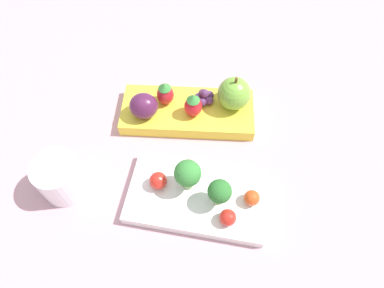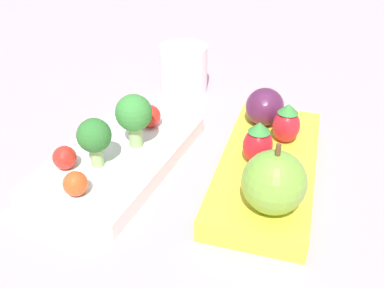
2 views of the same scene
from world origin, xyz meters
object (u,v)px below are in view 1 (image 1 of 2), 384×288
(bento_box_savoury, at_px, (197,197))
(strawberry_1, at_px, (191,105))
(apple, at_px, (234,94))
(cherry_tomato_0, at_px, (252,198))
(strawberry_0, at_px, (165,93))
(cherry_tomato_1, at_px, (228,218))
(plum, at_px, (144,106))
(drinking_cup, at_px, (60,178))
(broccoli_floret_0, at_px, (220,192))
(grape_cluster, at_px, (204,97))
(broccoli_floret_1, at_px, (189,174))
(cherry_tomato_2, at_px, (158,181))
(bento_box_fruit, at_px, (188,112))

(bento_box_savoury, height_order, strawberry_1, strawberry_1)
(apple, bearing_deg, cherry_tomato_0, 98.78)
(strawberry_0, bearing_deg, apple, -179.23)
(cherry_tomato_1, xyz_separation_m, plum, (0.14, -0.18, 0.01))
(strawberry_1, relative_size, drinking_cup, 0.67)
(cherry_tomato_1, height_order, drinking_cup, drinking_cup)
(plum, bearing_deg, broccoli_floret_0, 130.51)
(strawberry_1, bearing_deg, cherry_tomato_0, 122.79)
(bento_box_savoury, relative_size, drinking_cup, 3.18)
(broccoli_floret_0, height_order, grape_cluster, broccoli_floret_0)
(broccoli_floret_1, distance_m, plum, 0.15)
(bento_box_savoury, height_order, drinking_cup, drinking_cup)
(broccoli_floret_0, relative_size, cherry_tomato_0, 2.24)
(cherry_tomato_2, bearing_deg, strawberry_0, -88.25)
(strawberry_0, distance_m, strawberry_1, 0.05)
(broccoli_floret_1, xyz_separation_m, strawberry_1, (0.01, -0.13, -0.01))
(apple, height_order, strawberry_0, apple)
(broccoli_floret_0, bearing_deg, grape_cluster, -81.26)
(bento_box_savoury, xyz_separation_m, cherry_tomato_2, (0.06, -0.01, 0.02))
(cherry_tomato_1, distance_m, strawberry_0, 0.23)
(grape_cluster, bearing_deg, cherry_tomato_0, 112.88)
(strawberry_1, bearing_deg, broccoli_floret_0, 107.82)
(cherry_tomato_0, bearing_deg, bento_box_fruit, -57.38)
(cherry_tomato_0, bearing_deg, broccoli_floret_1, -11.94)
(plum, distance_m, drinking_cup, 0.17)
(strawberry_1, bearing_deg, apple, -161.05)
(drinking_cup, bearing_deg, grape_cluster, -141.09)
(grape_cluster, xyz_separation_m, drinking_cup, (0.21, 0.17, 0.00))
(cherry_tomato_2, height_order, plum, plum)
(broccoli_floret_0, relative_size, plum, 1.11)
(cherry_tomato_1, xyz_separation_m, strawberry_0, (0.11, -0.21, 0.01))
(cherry_tomato_2, distance_m, plum, 0.13)
(cherry_tomato_0, bearing_deg, strawberry_1, -57.21)
(bento_box_fruit, bearing_deg, apple, -170.52)
(bento_box_fruit, bearing_deg, drinking_cup, 39.90)
(cherry_tomato_2, bearing_deg, cherry_tomato_0, 172.43)
(broccoli_floret_0, bearing_deg, cherry_tomato_2, -13.40)
(broccoli_floret_0, bearing_deg, cherry_tomato_1, 115.24)
(drinking_cup, bearing_deg, cherry_tomato_0, 177.28)
(cherry_tomato_2, height_order, strawberry_0, strawberry_0)
(bento_box_savoury, bearing_deg, cherry_tomato_1, 140.36)
(broccoli_floret_0, relative_size, apple, 0.80)
(broccoli_floret_0, distance_m, grape_cluster, 0.19)
(bento_box_savoury, relative_size, strawberry_0, 4.85)
(strawberry_1, xyz_separation_m, grape_cluster, (-0.02, -0.03, -0.01))
(cherry_tomato_2, distance_m, drinking_cup, 0.15)
(cherry_tomato_2, xyz_separation_m, strawberry_0, (0.00, -0.16, 0.01))
(bento_box_savoury, relative_size, broccoli_floret_1, 3.62)
(broccoli_floret_1, height_order, cherry_tomato_2, broccoli_floret_1)
(strawberry_0, bearing_deg, drinking_cup, 48.86)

